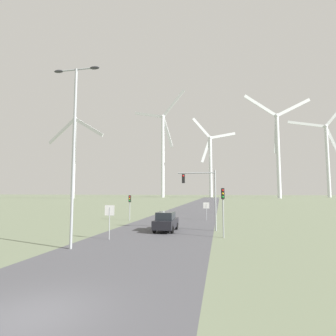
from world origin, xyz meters
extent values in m
plane|color=#667056|center=(0.00, 0.00, 0.00)|extent=(600.00, 600.00, 0.00)
cube|color=#47474C|center=(0.00, 48.00, 0.00)|extent=(10.00, 240.00, 0.01)
cylinder|color=#93999E|center=(-4.09, 8.73, 6.18)|extent=(0.18, 0.18, 12.36)
cylinder|color=#93999E|center=(-4.09, 8.73, 12.31)|extent=(2.76, 0.10, 0.10)
ellipsoid|color=#333338|center=(-5.47, 8.73, 12.31)|extent=(0.70, 0.32, 0.20)
ellipsoid|color=#333338|center=(-2.71, 8.73, 12.31)|extent=(0.70, 0.32, 0.20)
cylinder|color=#93999E|center=(-3.00, 12.39, 1.26)|extent=(0.07, 0.07, 2.52)
cube|color=white|center=(-3.00, 12.37, 2.29)|extent=(0.81, 0.01, 0.81)
cube|color=red|center=(-3.00, 12.39, 2.29)|extent=(0.76, 0.02, 0.76)
cylinder|color=#93999E|center=(3.78, 28.58, 1.07)|extent=(0.07, 0.07, 2.14)
cube|color=white|center=(3.78, 28.57, 1.92)|extent=(0.81, 0.01, 0.81)
cube|color=red|center=(3.78, 28.58, 1.92)|extent=(0.76, 0.02, 0.76)
cylinder|color=#93999E|center=(-6.12, 25.91, 1.65)|extent=(0.11, 0.11, 3.30)
cube|color=black|center=(-6.12, 25.91, 2.85)|extent=(0.28, 0.24, 0.90)
sphere|color=red|center=(-6.12, 25.77, 3.12)|extent=(0.16, 0.16, 0.16)
sphere|color=gold|center=(-6.12, 25.77, 2.85)|extent=(0.16, 0.16, 0.16)
sphere|color=green|center=(-6.12, 25.77, 2.58)|extent=(0.16, 0.16, 0.16)
cylinder|color=#93999E|center=(5.87, 15.03, 2.03)|extent=(0.11, 0.11, 4.06)
cube|color=black|center=(5.87, 15.03, 3.61)|extent=(0.28, 0.24, 0.90)
sphere|color=red|center=(5.87, 14.90, 3.88)|extent=(0.16, 0.16, 0.16)
sphere|color=gold|center=(5.87, 14.90, 3.61)|extent=(0.16, 0.16, 0.16)
sphere|color=green|center=(5.87, 14.90, 3.34)|extent=(0.16, 0.16, 0.16)
cylinder|color=#93999E|center=(5.19, 18.72, 2.94)|extent=(0.14, 0.14, 5.88)
cylinder|color=#93999E|center=(3.35, 18.72, 5.63)|extent=(3.68, 0.12, 0.12)
cube|color=black|center=(2.06, 18.72, 5.08)|extent=(0.28, 0.24, 0.90)
sphere|color=red|center=(2.06, 18.58, 5.35)|extent=(0.18, 0.18, 0.18)
cube|color=black|center=(0.49, 17.65, 0.73)|extent=(1.80, 4.10, 0.80)
cube|color=#1E2328|center=(0.49, 17.50, 1.48)|extent=(1.56, 2.10, 0.70)
cylinder|color=black|center=(-0.34, 18.92, 0.33)|extent=(0.22, 0.66, 0.66)
cylinder|color=black|center=(1.32, 18.92, 0.33)|extent=(0.22, 0.66, 0.66)
cylinder|color=black|center=(-0.34, 16.38, 0.33)|extent=(0.22, 0.66, 0.66)
cylinder|color=black|center=(1.32, 16.38, 0.33)|extent=(0.22, 0.66, 0.66)
cylinder|color=silver|center=(-75.99, 126.99, 22.83)|extent=(2.20, 2.20, 45.66)
sphere|color=silver|center=(-75.99, 126.99, 45.66)|extent=(2.60, 2.60, 2.60)
cube|color=silver|center=(-86.26, 129.93, 39.30)|extent=(20.49, 6.31, 13.61)
cube|color=silver|center=(-65.56, 124.00, 39.59)|extent=(20.76, 6.38, 13.08)
cube|color=silver|center=(-76.15, 127.04, 58.10)|extent=(2.18, 1.06, 23.60)
cylinder|color=silver|center=(-32.00, 163.64, 27.46)|extent=(2.20, 2.20, 54.92)
sphere|color=silver|center=(-32.00, 163.64, 54.92)|extent=(2.60, 2.60, 2.60)
cube|color=silver|center=(-43.06, 165.93, 57.55)|extent=(21.39, 4.89, 6.72)
cube|color=silver|center=(-28.69, 162.96, 43.82)|extent=(8.02, 2.13, 21.48)
cube|color=silver|center=(-24.23, 162.04, 63.38)|extent=(16.05, 3.78, 17.22)
cylinder|color=silver|center=(-0.72, 175.86, 20.68)|extent=(2.20, 2.20, 41.36)
sphere|color=silver|center=(-0.72, 175.86, 41.36)|extent=(2.60, 2.60, 2.60)
cube|color=silver|center=(-3.69, 175.06, 32.41)|extent=(7.31, 2.40, 17.25)
cube|color=silver|center=(8.25, 178.25, 43.16)|extent=(17.17, 5.03, 5.13)
cube|color=silver|center=(-6.72, 174.25, 48.49)|extent=(12.61, 3.82, 14.48)
cylinder|color=silver|center=(38.51, 150.90, 23.84)|extent=(2.20, 2.20, 47.69)
sphere|color=silver|center=(38.51, 150.90, 47.69)|extent=(2.60, 2.60, 2.60)
cube|color=silver|center=(48.43, 152.85, 52.73)|extent=(19.58, 4.32, 11.13)
cube|color=silver|center=(29.26, 149.08, 53.91)|extent=(18.50, 4.11, 13.24)
cube|color=silver|center=(37.84, 150.77, 36.41)|extent=(3.12, 1.09, 21.36)
cylinder|color=silver|center=(76.66, 184.62, 23.97)|extent=(2.20, 2.20, 47.94)
sphere|color=silver|center=(76.66, 184.62, 47.94)|extent=(2.60, 2.60, 2.60)
cube|color=silver|center=(64.22, 184.17, 50.07)|extent=(23.92, 1.37, 5.81)
cube|color=silver|center=(81.03, 184.78, 36.10)|extent=(10.01, 0.86, 23.09)
camera|label=1|loc=(5.68, -7.34, 3.77)|focal=28.00mm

